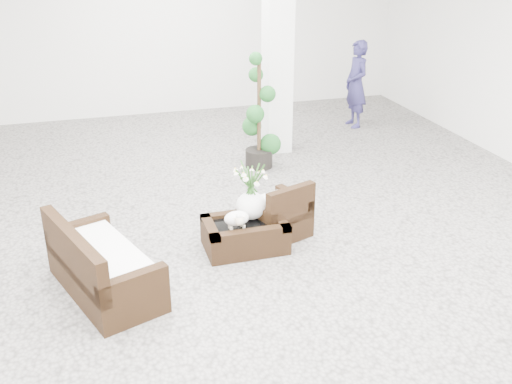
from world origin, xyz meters
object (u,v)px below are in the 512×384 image
object	(u,v)px
coffee_table	(245,236)
topiary	(259,112)
loveseat	(104,258)
armchair	(277,208)

from	to	relation	value
coffee_table	topiary	world-z (taller)	topiary
topiary	coffee_table	bearing A→B (deg)	-110.23
topiary	loveseat	bearing A→B (deg)	-130.68
coffee_table	topiary	xyz separation A→B (m)	(0.87, 2.37, 0.70)
loveseat	topiary	xyz separation A→B (m)	(2.42, 2.82, 0.48)
armchair	topiary	distance (m)	2.25
coffee_table	armchair	size ratio (longest dim) A/B	1.32
coffee_table	topiary	distance (m)	2.62
loveseat	coffee_table	bearing A→B (deg)	-94.21
armchair	loveseat	size ratio (longest dim) A/B	0.49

